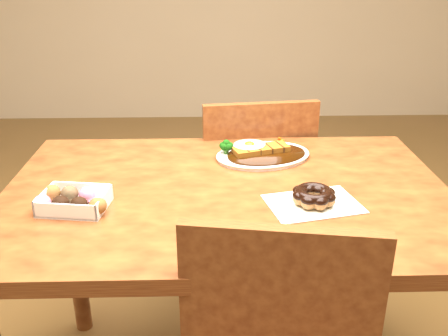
{
  "coord_description": "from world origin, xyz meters",
  "views": [
    {
      "loc": [
        -0.04,
        -1.21,
        1.34
      ],
      "look_at": [
        -0.01,
        0.0,
        0.81
      ],
      "focal_mm": 40.0,
      "sensor_mm": 36.0,
      "label": 1
    }
  ],
  "objects_px": {
    "donut_box": "(73,200)",
    "table": "(227,221)",
    "katsu_curry_plate": "(261,153)",
    "pon_de_ring": "(314,196)",
    "chair_far": "(252,191)"
  },
  "relations": [
    {
      "from": "chair_far",
      "to": "katsu_curry_plate",
      "type": "distance_m",
      "value": 0.42
    },
    {
      "from": "donut_box",
      "to": "pon_de_ring",
      "type": "height_order",
      "value": "same"
    },
    {
      "from": "chair_far",
      "to": "donut_box",
      "type": "distance_m",
      "value": 0.86
    },
    {
      "from": "katsu_curry_plate",
      "to": "pon_de_ring",
      "type": "height_order",
      "value": "katsu_curry_plate"
    },
    {
      "from": "chair_far",
      "to": "pon_de_ring",
      "type": "relative_size",
      "value": 3.38
    },
    {
      "from": "chair_far",
      "to": "katsu_curry_plate",
      "type": "height_order",
      "value": "chair_far"
    },
    {
      "from": "table",
      "to": "katsu_curry_plate",
      "type": "bearing_deg",
      "value": 62.91
    },
    {
      "from": "chair_far",
      "to": "pon_de_ring",
      "type": "xyz_separation_m",
      "value": [
        0.1,
        -0.63,
        0.29
      ]
    },
    {
      "from": "table",
      "to": "donut_box",
      "type": "bearing_deg",
      "value": -165.77
    },
    {
      "from": "table",
      "to": "chair_far",
      "type": "relative_size",
      "value": 1.38
    },
    {
      "from": "katsu_curry_plate",
      "to": "pon_de_ring",
      "type": "xyz_separation_m",
      "value": [
        0.1,
        -0.32,
        0.01
      ]
    },
    {
      "from": "table",
      "to": "katsu_curry_plate",
      "type": "distance_m",
      "value": 0.27
    },
    {
      "from": "pon_de_ring",
      "to": "chair_far",
      "type": "bearing_deg",
      "value": 98.86
    },
    {
      "from": "donut_box",
      "to": "table",
      "type": "bearing_deg",
      "value": 14.23
    },
    {
      "from": "katsu_curry_plate",
      "to": "donut_box",
      "type": "xyz_separation_m",
      "value": [
        -0.5,
        -0.32,
        0.01
      ]
    }
  ]
}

